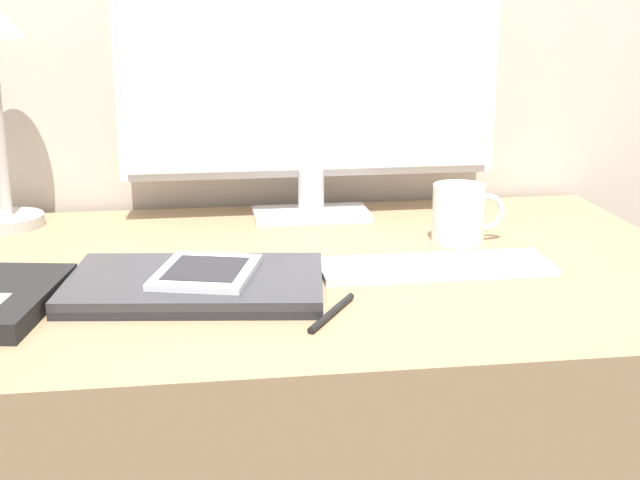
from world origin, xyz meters
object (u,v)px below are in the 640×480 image
object	(u,v)px
monitor	(311,78)
keyboard	(435,266)
coffee_mug	(460,213)
ereader	(206,272)
laptop	(196,284)
pen	(330,313)

from	to	relation	value
monitor	keyboard	distance (m)	0.44
keyboard	coffee_mug	world-z (taller)	coffee_mug
ereader	coffee_mug	world-z (taller)	coffee_mug
keyboard	coffee_mug	xyz separation A→B (m)	(0.08, 0.15, 0.04)
keyboard	laptop	bearing A→B (deg)	-172.32
monitor	ereader	xyz separation A→B (m)	(-0.20, -0.39, -0.22)
monitor	coffee_mug	xyz separation A→B (m)	(0.22, -0.19, -0.20)
laptop	pen	distance (m)	0.20
ereader	coffee_mug	size ratio (longest dim) A/B	1.51
monitor	keyboard	bearing A→B (deg)	-68.01
ereader	coffee_mug	xyz separation A→B (m)	(0.41, 0.19, 0.02)
laptop	ereader	xyz separation A→B (m)	(0.01, 0.00, 0.02)
monitor	keyboard	size ratio (longest dim) A/B	1.96
laptop	coffee_mug	world-z (taller)	coffee_mug
coffee_mug	pen	distance (m)	0.41
monitor	coffee_mug	distance (m)	0.35
ereader	laptop	bearing A→B (deg)	-173.72
laptop	keyboard	bearing A→B (deg)	7.68
monitor	laptop	distance (m)	0.50
monitor	laptop	size ratio (longest dim) A/B	1.81
monitor	laptop	bearing A→B (deg)	-118.42
keyboard	monitor	bearing A→B (deg)	111.99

